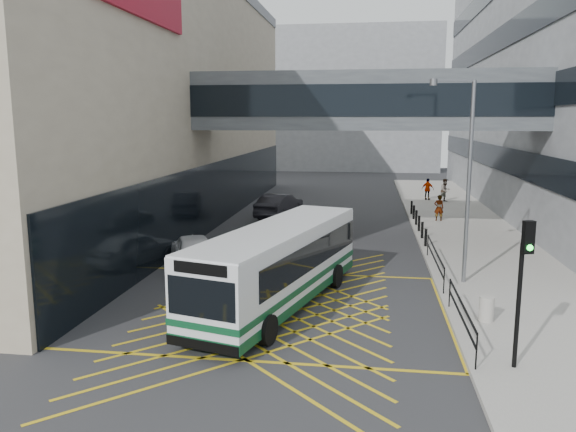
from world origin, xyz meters
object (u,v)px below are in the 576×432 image
at_px(car_white, 193,249).
at_px(car_dark, 279,205).
at_px(bus, 280,263).
at_px(pedestrian_b, 445,190).
at_px(litter_bin, 486,309).
at_px(street_lamp, 465,169).
at_px(traffic_light, 523,273).
at_px(car_silver, 306,221).
at_px(pedestrian_a, 439,208).
at_px(pedestrian_c, 428,189).

bearing_deg(car_white, car_dark, -122.30).
relative_size(bus, pedestrian_b, 5.86).
relative_size(car_dark, litter_bin, 6.38).
distance_m(street_lamp, litter_bin, 6.02).
bearing_deg(litter_bin, traffic_light, -88.78).
distance_m(bus, street_lamp, 8.13).
xyz_separation_m(traffic_light, street_lamp, (-0.25, 7.95, 1.94)).
relative_size(car_silver, litter_bin, 5.21).
bearing_deg(bus, litter_bin, 6.57).
height_order(car_white, street_lamp, street_lamp).
height_order(pedestrian_a, pedestrian_b, pedestrian_b).
distance_m(bus, litter_bin, 7.04).
height_order(car_white, car_dark, car_dark).
relative_size(street_lamp, pedestrian_c, 4.61).
distance_m(pedestrian_a, pedestrian_b, 8.79).
xyz_separation_m(car_dark, car_silver, (2.36, -4.79, -0.15)).
xyz_separation_m(pedestrian_a, pedestrian_b, (1.49, 8.67, 0.07)).
bearing_deg(pedestrian_a, car_silver, 21.55).
xyz_separation_m(bus, pedestrian_a, (7.53, 17.30, -0.55)).
height_order(traffic_light, litter_bin, traffic_light).
bearing_deg(car_silver, litter_bin, 104.43).
bearing_deg(pedestrian_c, street_lamp, 112.09).
height_order(traffic_light, pedestrian_b, traffic_light).
xyz_separation_m(car_white, street_lamp, (11.46, -1.50, 3.90)).
bearing_deg(pedestrian_a, traffic_light, 83.66).
xyz_separation_m(street_lamp, pedestrian_b, (2.30, 22.63, -3.61)).
relative_size(car_white, car_silver, 1.15).
distance_m(car_dark, car_silver, 5.34).
bearing_deg(car_white, pedestrian_a, -158.97).
distance_m(car_white, pedestrian_b, 25.22).
bearing_deg(litter_bin, street_lamp, 92.27).
bearing_deg(pedestrian_a, street_lamp, 81.80).
distance_m(car_silver, pedestrian_c, 15.93).
bearing_deg(car_silver, traffic_light, 99.80).
relative_size(car_dark, pedestrian_b, 2.88).
relative_size(traffic_light, pedestrian_a, 2.38).
bearing_deg(car_white, street_lamp, 148.13).
relative_size(car_white, street_lamp, 0.61).
bearing_deg(pedestrian_c, traffic_light, 113.19).
bearing_deg(street_lamp, car_white, 160.13).
height_order(car_dark, pedestrian_a, pedestrian_a).
height_order(car_dark, litter_bin, car_dark).
bearing_deg(traffic_light, litter_bin, 74.21).
distance_m(litter_bin, pedestrian_c, 27.94).
height_order(car_silver, street_lamp, street_lamp).
distance_m(bus, pedestrian_c, 27.96).
distance_m(traffic_light, pedestrian_b, 30.69).
bearing_deg(car_white, traffic_light, 116.69).
relative_size(bus, car_white, 2.17).
relative_size(litter_bin, pedestrian_b, 0.45).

